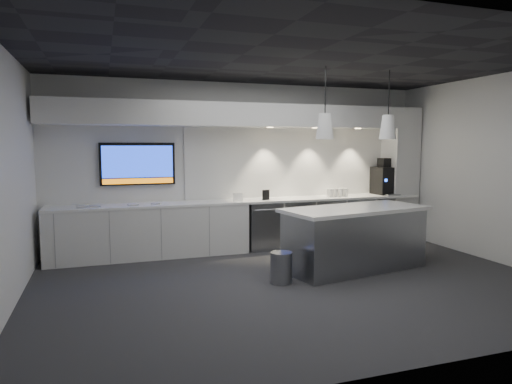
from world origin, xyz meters
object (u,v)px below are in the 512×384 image
object	(u,v)px
wall_tv	(138,164)
coffee_machine	(385,179)
island	(355,238)
bin	(281,267)

from	to	relation	value
wall_tv	coffee_machine	distance (m)	4.77
island	coffee_machine	size ratio (longest dim) A/B	3.29
wall_tv	bin	bearing A→B (deg)	-53.86
bin	coffee_machine	distance (m)	3.82
wall_tv	coffee_machine	size ratio (longest dim) A/B	1.74
island	wall_tv	bearing A→B (deg)	135.63
island	coffee_machine	bearing A→B (deg)	35.83
wall_tv	island	xyz separation A→B (m)	(3.02, -2.05, -1.08)
coffee_machine	island	bearing A→B (deg)	-135.14
island	bin	bearing A→B (deg)	-177.83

